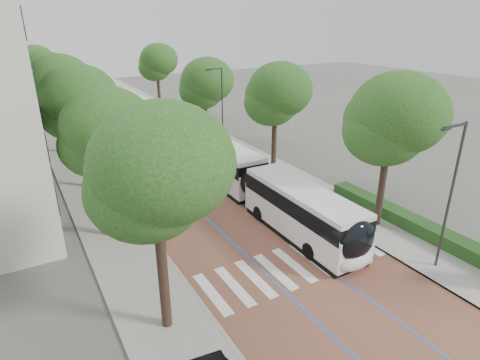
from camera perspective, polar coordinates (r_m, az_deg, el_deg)
name	(u,v)px	position (r m, az deg, el deg)	size (l,w,h in m)	color
ground	(302,275)	(22.02, 8.83, -13.27)	(160.00, 160.00, 0.00)	#51544C
road	(115,120)	(56.40, -17.37, 8.21)	(11.00, 140.00, 0.02)	brown
sidewalk_left	(54,126)	(55.32, -24.95, 6.94)	(4.00, 140.00, 0.12)	gray
sidewalk_right	(168,113)	(58.40, -10.16, 9.37)	(4.00, 140.00, 0.12)	gray
kerb_left	(70,124)	(55.50, -23.01, 7.29)	(0.20, 140.00, 0.14)	gray
kerb_right	(155,114)	(57.81, -11.94, 9.11)	(0.20, 140.00, 0.14)	gray
zebra_crossing	(294,265)	(22.74, 7.65, -11.84)	(10.55, 3.60, 0.01)	silver
lane_line_left	(103,121)	(56.08, -18.96, 7.96)	(0.12, 126.00, 0.01)	blue
lane_line_right	(127,118)	(56.75, -15.80, 8.48)	(0.12, 126.00, 0.01)	blue
hedge	(418,225)	(27.70, 23.93, -5.92)	(1.20, 14.00, 0.80)	#1A4016
streetlight_near	(450,187)	(22.61, 27.74, -0.83)	(1.82, 0.20, 8.00)	#323235
streetlight_far	(221,102)	(40.88, -2.78, 11.08)	(1.82, 0.20, 8.00)	#323235
lamp_post_left	(137,176)	(23.98, -14.46, 0.55)	(0.14, 0.14, 8.00)	#323235
trees_left	(62,93)	(39.74, -23.99, 11.29)	(5.98, 60.50, 9.41)	black
trees_right	(232,87)	(40.75, -1.15, 13.10)	(5.99, 47.60, 9.29)	black
lead_bus	(267,191)	(27.55, 3.93, -1.51)	(2.65, 18.41, 3.20)	black
bus_queued_0	(176,134)	(41.41, -9.03, 6.44)	(2.66, 12.42, 3.20)	silver
bus_queued_1	(137,110)	(53.86, -14.50, 9.66)	(2.57, 12.40, 3.20)	silver
bus_queued_2	(113,94)	(66.14, -17.66, 11.56)	(3.25, 12.52, 3.20)	silver
bus_queued_3	(96,83)	(78.42, -19.82, 12.83)	(3.14, 12.51, 3.20)	silver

